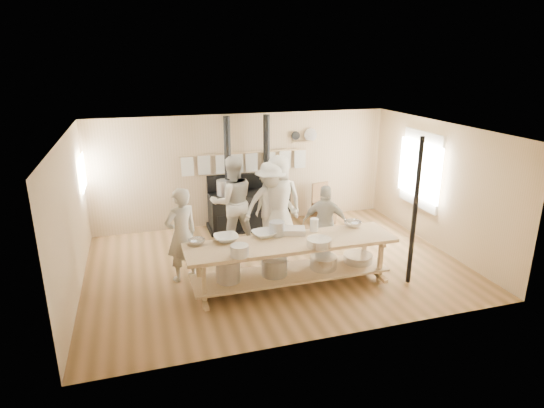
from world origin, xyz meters
The scene contains 24 objects.
ground centered at (0.00, 0.00, 0.00)m, with size 7.00×7.00×0.00m, color brown.
room_shell centered at (0.00, 0.00, 1.62)m, with size 7.00×7.00×7.00m.
window_right centered at (3.47, 0.60, 1.50)m, with size 0.09×1.50×1.65m.
left_opening centered at (-3.45, 2.00, 1.60)m, with size 0.00×0.90×0.90m.
stove centered at (-0.01, 2.12, 0.52)m, with size 1.90×0.75×2.60m.
towel_rail centered at (0.00, 2.40, 1.55)m, with size 3.00×0.04×0.47m.
back_wall_shelf centered at (1.46, 2.43, 2.00)m, with size 0.63×0.14×0.32m.
prep_table centered at (-0.01, -0.90, 0.52)m, with size 3.60×0.90×0.85m.
support_post centered at (2.05, -1.35, 1.30)m, with size 0.08×0.08×2.60m, color black.
cook_far_left centered at (-1.75, -0.07, 0.85)m, with size 0.62×0.41×1.70m, color beige.
cook_left centered at (-0.57, 1.19, 0.96)m, with size 0.94×0.73×1.93m, color beige.
cook_center centered at (0.37, 1.00, 0.96)m, with size 0.93×0.61×1.91m, color beige.
cook_right centered at (0.99, -0.05, 0.76)m, with size 0.89×0.37×1.52m, color beige.
cook_by_window centered at (0.19, 0.95, 0.90)m, with size 1.17×0.67×1.80m, color beige.
chair centered at (1.81, 1.92, 0.28)m, with size 0.52×0.52×0.95m.
bowl_white_a centered at (-1.05, -0.57, 0.90)m, with size 0.41×0.41×0.10m, color silver.
bowl_steel_a centered at (-1.55, -0.57, 0.89)m, with size 0.28×0.28×0.09m, color silver.
bowl_white_b centered at (-0.39, -0.57, 0.90)m, with size 0.40×0.40×0.10m, color silver.
bowl_steel_b centered at (1.30, -0.57, 0.90)m, with size 0.32×0.32×0.10m, color silver.
roasting_pan centered at (0.13, -0.57, 0.90)m, with size 0.45×0.30×0.10m, color #B2B2B7.
mixing_bowl_large centered at (0.37, -1.23, 0.92)m, with size 0.41×0.41×0.13m, color silver.
bucket_galv centered at (-0.15, -0.57, 0.97)m, with size 0.27×0.27×0.25m, color gray.
deep_bowl_enamel centered at (-0.97, -1.23, 0.94)m, with size 0.29×0.29×0.18m, color silver.
pitcher centered at (0.54, -0.57, 0.97)m, with size 0.15×0.15×0.23m, color silver.
Camera 1 is at (-2.37, -7.61, 3.82)m, focal length 30.00 mm.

